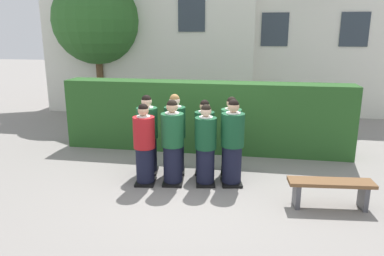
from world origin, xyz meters
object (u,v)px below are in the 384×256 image
object	(u,v)px
student_rear_row_1	(175,136)
student_rear_row_3	(231,137)
student_front_row_3	(232,145)
student_rear_row_2	(204,139)
student_front_row_2	(206,147)
student_rear_row_0	(148,136)
wooden_bench	(330,188)
student_in_red_blazer	(144,146)
student_front_row_1	(173,144)

from	to	relation	value
student_rear_row_1	student_rear_row_3	size ratio (longest dim) A/B	1.03
student_front_row_3	student_rear_row_1	size ratio (longest dim) A/B	1.00
student_front_row_3	student_rear_row_2	xyz separation A→B (m)	(-0.61, 0.49, -0.06)
student_front_row_2	student_rear_row_0	distance (m)	1.34
wooden_bench	student_in_red_blazer	bearing A→B (deg)	172.37
student_rear_row_3	wooden_bench	bearing A→B (deg)	-36.34
student_rear_row_2	student_rear_row_3	bearing A→B (deg)	10.32
student_front_row_3	student_rear_row_3	size ratio (longest dim) A/B	1.03
student_front_row_3	student_front_row_1	bearing A→B (deg)	-171.52
student_rear_row_1	wooden_bench	bearing A→B (deg)	-21.33
student_front_row_3	wooden_bench	size ratio (longest dim) A/B	1.18
student_front_row_2	student_front_row_3	world-z (taller)	student_front_row_3
student_in_red_blazer	student_front_row_2	xyz separation A→B (m)	(1.16, 0.17, -0.00)
student_rear_row_0	student_front_row_1	bearing A→B (deg)	-37.21
student_in_red_blazer	student_rear_row_2	bearing A→B (deg)	35.67
student_front_row_3	student_rear_row_0	xyz separation A→B (m)	(-1.78, 0.32, -0.01)
student_in_red_blazer	student_rear_row_1	world-z (taller)	student_rear_row_1
student_rear_row_2	student_rear_row_3	size ratio (longest dim) A/B	0.96
student_front_row_3	student_rear_row_3	distance (m)	0.59
student_front_row_2	student_rear_row_2	distance (m)	0.59
student_front_row_3	student_rear_row_0	bearing A→B (deg)	169.81
student_front_row_2	student_rear_row_1	xyz separation A→B (m)	(-0.71, 0.51, 0.04)
student_front_row_3	wooden_bench	xyz separation A→B (m)	(1.70, -0.72, -0.45)
student_rear_row_0	student_rear_row_3	xyz separation A→B (m)	(1.70, 0.27, -0.02)
student_in_red_blazer	student_front_row_3	xyz separation A→B (m)	(1.66, 0.27, 0.04)
student_front_row_3	wooden_bench	distance (m)	1.90
student_front_row_1	student_rear_row_1	xyz separation A→B (m)	(-0.08, 0.59, 0.00)
student_in_red_blazer	wooden_bench	xyz separation A→B (m)	(3.37, -0.45, -0.41)
student_rear_row_0	student_rear_row_2	world-z (taller)	student_rear_row_0
student_front_row_1	student_front_row_3	distance (m)	1.15
student_in_red_blazer	student_front_row_2	distance (m)	1.17
student_rear_row_1	student_front_row_3	bearing A→B (deg)	-19.13
student_front_row_2	student_rear_row_1	world-z (taller)	student_rear_row_1
student_in_red_blazer	student_rear_row_3	xyz separation A→B (m)	(1.59, 0.85, 0.02)
student_front_row_2	student_rear_row_2	size ratio (longest dim) A/B	1.01
student_rear_row_2	student_in_red_blazer	bearing A→B (deg)	-144.33
student_in_red_blazer	student_front_row_1	distance (m)	0.54
student_front_row_1	student_in_red_blazer	bearing A→B (deg)	-169.65
student_in_red_blazer	student_rear_row_1	size ratio (longest dim) A/B	0.95
student_front_row_2	student_rear_row_2	bearing A→B (deg)	100.50
student_front_row_2	student_rear_row_2	xyz separation A→B (m)	(-0.11, 0.58, -0.01)
student_front_row_2	student_rear_row_3	bearing A→B (deg)	57.73
student_rear_row_1	student_rear_row_3	distance (m)	1.15
student_front_row_1	wooden_bench	distance (m)	2.92
student_front_row_3	student_front_row_2	bearing A→B (deg)	-169.52
student_rear_row_1	student_rear_row_2	xyz separation A→B (m)	(0.60, 0.07, -0.05)
student_in_red_blazer	student_rear_row_0	bearing A→B (deg)	100.79
student_front_row_3	student_rear_row_3	world-z (taller)	student_front_row_3
student_rear_row_0	student_rear_row_3	bearing A→B (deg)	8.98
student_front_row_2	student_rear_row_3	distance (m)	0.81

